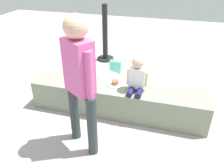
{
  "coord_description": "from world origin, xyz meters",
  "views": [
    {
      "loc": [
        0.67,
        -2.62,
        1.98
      ],
      "look_at": [
        0.02,
        -0.36,
        0.66
      ],
      "focal_mm": 36.38,
      "sensor_mm": 36.0,
      "label": 1
    }
  ],
  "objects": [
    {
      "name": "gift_bag",
      "position": [
        -0.37,
        1.24,
        0.12
      ],
      "size": [
        0.22,
        0.08,
        0.29
      ],
      "color": "#59C6B2",
      "rests_on": "ground_plane"
    },
    {
      "name": "cake_plate",
      "position": [
        -0.05,
        0.05,
        0.44
      ],
      "size": [
        0.22,
        0.22,
        0.07
      ],
      "color": "white",
      "rests_on": "concrete_ledge"
    },
    {
      "name": "water_bottle_near_gift",
      "position": [
        0.9,
        0.53,
        0.11
      ],
      "size": [
        0.07,
        0.07,
        0.23
      ],
      "color": "silver",
      "rests_on": "ground_plane"
    },
    {
      "name": "child_seated",
      "position": [
        0.26,
        -0.01,
        0.63
      ],
      "size": [
        0.28,
        0.32,
        0.48
      ],
      "color": "#1C1945",
      "rests_on": "concrete_ledge"
    },
    {
      "name": "handbag_black_leather",
      "position": [
        -0.47,
        0.39,
        0.1
      ],
      "size": [
        0.28,
        0.12,
        0.29
      ],
      "color": "black",
      "rests_on": "ground_plane"
    },
    {
      "name": "concrete_ledge",
      "position": [
        0.0,
        0.0,
        0.21
      ],
      "size": [
        2.45,
        0.46,
        0.41
      ],
      "primitive_type": "cube",
      "color": "gray",
      "rests_on": "ground_plane"
    },
    {
      "name": "railing_post",
      "position": [
        -0.75,
        1.81,
        0.45
      ],
      "size": [
        0.36,
        0.36,
        1.18
      ],
      "color": "black",
      "rests_on": "ground_plane"
    },
    {
      "name": "adult_standing",
      "position": [
        -0.21,
        -0.74,
        0.93
      ],
      "size": [
        0.4,
        0.33,
        1.55
      ],
      "color": "#2B3636",
      "rests_on": "ground_plane"
    },
    {
      "name": "party_cup_red",
      "position": [
        -0.73,
        0.4,
        0.06
      ],
      "size": [
        0.08,
        0.08,
        0.12
      ],
      "primitive_type": "cylinder",
      "color": "red",
      "rests_on": "ground_plane"
    },
    {
      "name": "ground_plane",
      "position": [
        0.0,
        0.0,
        0.0
      ],
      "size": [
        12.0,
        12.0,
        0.0
      ],
      "primitive_type": "plane",
      "color": "#A19397"
    },
    {
      "name": "cake_box_white",
      "position": [
        -0.42,
        0.87,
        0.06
      ],
      "size": [
        0.37,
        0.38,
        0.13
      ],
      "primitive_type": "cube",
      "rotation": [
        0.0,
        0.0,
        -0.35
      ],
      "color": "white",
      "rests_on": "ground_plane"
    }
  ]
}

